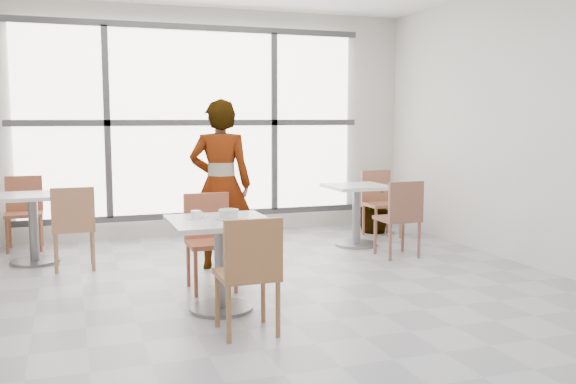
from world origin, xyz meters
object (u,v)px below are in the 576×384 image
object	(u,v)px
person	(221,185)
bg_chair_left_near	(73,222)
coffee_cup	(196,215)
plant_right	(374,202)
oatmeal_bowl	(229,214)
bg_chair_right_far	(379,198)
bg_chair_left_far	(24,207)
bg_table_left	(33,218)
main_table	(220,247)
chair_far	(209,234)
bg_chair_right_near	(401,214)
bg_table_right	(357,206)
chair_near	(250,268)

from	to	relation	value
person	bg_chair_left_near	world-z (taller)	person
coffee_cup	plant_right	world-z (taller)	plant_right
oatmeal_bowl	bg_chair_right_far	world-z (taller)	bg_chair_right_far
person	plant_right	bearing A→B (deg)	-133.35
bg_chair_left_far	plant_right	distance (m)	4.46
oatmeal_bowl	bg_table_left	world-z (taller)	oatmeal_bowl
oatmeal_bowl	plant_right	world-z (taller)	oatmeal_bowl
main_table	chair_far	size ratio (longest dim) A/B	0.92
bg_chair_right_near	bg_chair_right_far	bearing A→B (deg)	-107.20
plant_right	bg_table_right	bearing A→B (deg)	-129.61
chair_far	person	distance (m)	0.86
person	bg_chair_left_near	xyz separation A→B (m)	(-1.45, 0.39, -0.38)
bg_chair_right_near	main_table	bearing A→B (deg)	27.60
bg_table_left	chair_far	bearing A→B (deg)	-45.67
bg_chair_left_near	plant_right	xyz separation A→B (m)	(3.90, 0.93, -0.09)
chair_near	coffee_cup	size ratio (longest dim) A/B	5.47
bg_chair_left_near	bg_chair_right_far	world-z (taller)	same
bg_chair_right_far	bg_chair_right_near	bearing A→B (deg)	-107.20
coffee_cup	bg_chair_left_near	world-z (taller)	bg_chair_left_near
coffee_cup	bg_table_right	xyz separation A→B (m)	(2.35, 1.92, -0.29)
coffee_cup	chair_far	bearing A→B (deg)	69.08
main_table	chair_near	world-z (taller)	chair_near
coffee_cup	bg_table_left	distance (m)	2.62
chair_near	bg_chair_right_far	size ratio (longest dim) A/B	1.00
main_table	person	distance (m)	1.51
chair_far	coffee_cup	world-z (taller)	chair_far
oatmeal_bowl	plant_right	bearing A→B (deg)	45.53
bg_chair_left_far	bg_chair_right_far	bearing A→B (deg)	-8.44
chair_far	bg_chair_left_far	xyz separation A→B (m)	(-1.72, 2.45, 0.00)
bg_chair_left_near	bg_chair_left_far	distance (m)	1.44
bg_chair_left_far	bg_table_left	bearing A→B (deg)	-80.52
bg_table_right	bg_chair_right_far	size ratio (longest dim) A/B	0.86
person	bg_table_left	xyz separation A→B (m)	(-1.86, 0.89, -0.39)
main_table	bg_chair_left_far	distance (m)	3.56
bg_chair_right_far	plant_right	world-z (taller)	bg_chair_right_far
bg_chair_left_near	bg_chair_right_near	xyz separation A→B (m)	(3.46, -0.59, 0.00)
coffee_cup	plant_right	size ratio (longest dim) A/B	0.19
chair_near	bg_table_left	bearing A→B (deg)	-62.26
bg_table_right	plant_right	distance (m)	0.96
bg_table_left	bg_table_right	xyz separation A→B (m)	(3.69, -0.31, 0.00)
chair_far	person	xyz separation A→B (m)	(0.28, 0.72, 0.38)
person	chair_near	bearing A→B (deg)	100.41
bg_table_right	bg_chair_left_near	bearing A→B (deg)	-176.60
oatmeal_bowl	bg_chair_left_far	xyz separation A→B (m)	(-1.72, 3.18, -0.29)
oatmeal_bowl	bg_chair_left_far	bearing A→B (deg)	118.46
oatmeal_bowl	bg_table_right	distance (m)	2.95
main_table	coffee_cup	size ratio (longest dim) A/B	5.03
oatmeal_bowl	bg_chair_left_far	world-z (taller)	bg_chair_left_far
coffee_cup	bg_table_left	xyz separation A→B (m)	(-1.34, 2.23, -0.29)
chair_near	chair_far	world-z (taller)	same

